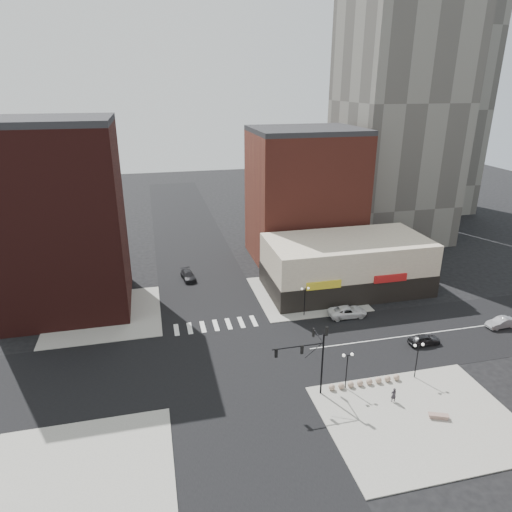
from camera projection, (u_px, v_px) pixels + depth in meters
name	position (u px, v px, depth m)	size (l,w,h in m)	color
ground	(227.00, 360.00, 52.26)	(240.00, 240.00, 0.00)	black
road_ew	(227.00, 360.00, 52.26)	(200.00, 14.00, 0.02)	black
road_ns	(227.00, 360.00, 52.26)	(14.00, 200.00, 0.02)	black
sidewalk_nw	(104.00, 315.00, 62.29)	(15.00, 15.00, 0.12)	gray
sidewalk_ne	(306.00, 294.00, 68.54)	(15.00, 15.00, 0.12)	gray
sidewalk_se	(420.00, 419.00, 42.97)	(18.00, 14.00, 0.12)	gray
sidewalk_sw	(78.00, 486.00, 35.93)	(15.00, 15.00, 0.12)	gray
building_nw	(60.00, 221.00, 60.51)	(16.00, 15.00, 25.00)	#361311
building_ne_midrise	(304.00, 198.00, 79.24)	(18.00, 15.00, 22.00)	maroon
tower_far	(445.00, 28.00, 101.45)	(18.00, 18.00, 82.00)	#47443F
building_ne_row	(346.00, 269.00, 69.24)	(24.20, 12.20, 8.00)	beige
traffic_signal	(312.00, 352.00, 44.93)	(5.59, 3.09, 7.77)	black
street_lamp_se_a	(347.00, 362.00, 46.19)	(1.22, 0.32, 4.16)	black
street_lamp_se_b	(418.00, 352.00, 47.91)	(1.22, 0.32, 4.16)	black
street_lamp_ne	(305.00, 294.00, 60.94)	(1.22, 0.32, 4.16)	black
bollard_row	(365.00, 382.00, 47.67)	(8.00, 0.65, 0.65)	#A1826F
white_suv	(347.00, 312.00, 61.71)	(2.43, 5.26, 1.46)	white
dark_sedan_east	(424.00, 339.00, 55.17)	(1.57, 3.90, 1.33)	black
silver_sedan	(501.00, 323.00, 59.04)	(1.40, 4.00, 1.32)	gray
dark_sedan_north	(188.00, 276.00, 73.34)	(1.86, 4.58, 1.33)	black
pedestrian	(394.00, 395.00, 45.05)	(0.57, 0.37, 1.56)	#2A272C
stone_bench	(439.00, 416.00, 42.97)	(1.91, 1.21, 0.43)	#906F63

